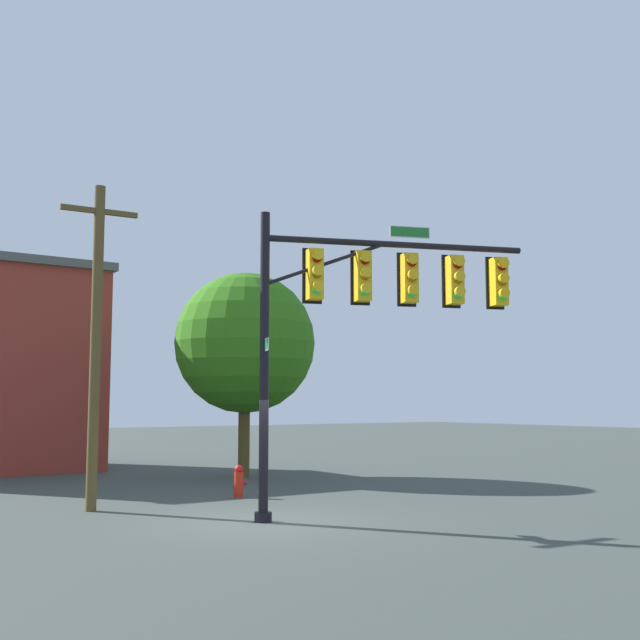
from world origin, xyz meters
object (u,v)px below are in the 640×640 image
object	(u,v)px
signal_pole_assembly	(379,294)
fire_hydrant	(239,481)
utility_pole	(96,338)
tree_near	(245,343)

from	to	relation	value
signal_pole_assembly	fire_hydrant	distance (m)	6.65
signal_pole_assembly	utility_pole	distance (m)	6.64
utility_pole	fire_hydrant	world-z (taller)	utility_pole
fire_hydrant	tree_near	size ratio (longest dim) A/B	0.12
signal_pole_assembly	utility_pole	bearing A→B (deg)	136.57
signal_pole_assembly	tree_near	bearing A→B (deg)	78.24
utility_pole	tree_near	bearing A→B (deg)	37.36
signal_pole_assembly	tree_near	xyz separation A→B (m)	(2.02, 9.71, -0.39)
tree_near	fire_hydrant	bearing A→B (deg)	-120.17
signal_pole_assembly	fire_hydrant	size ratio (longest dim) A/B	7.83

